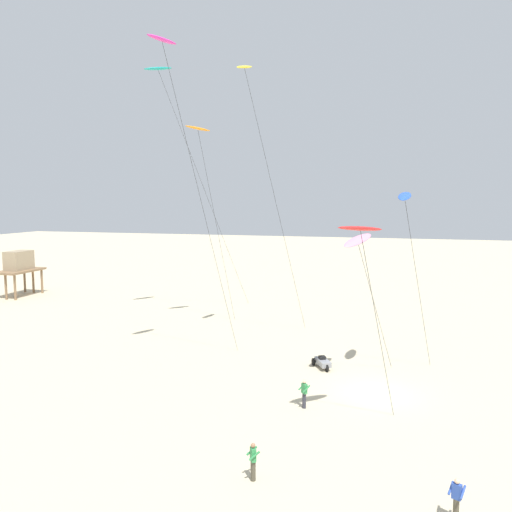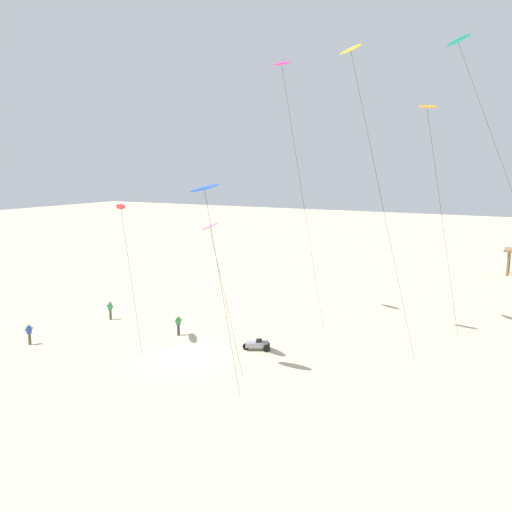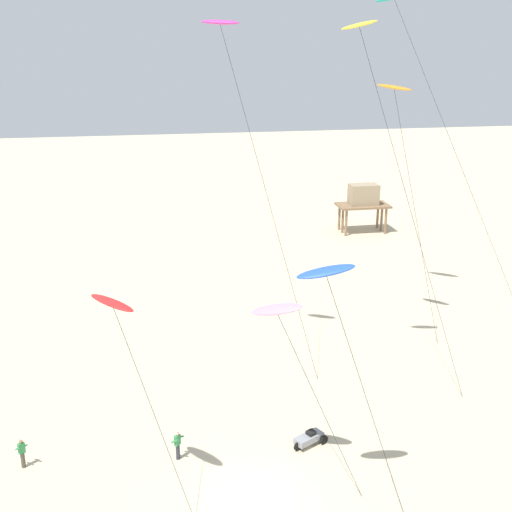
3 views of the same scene
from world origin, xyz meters
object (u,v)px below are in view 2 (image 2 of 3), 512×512
kite_flyer_nearest (178,325)px  kite_orange (428,110)px  kite_flyer_middle (110,310)px  kite_yellow (352,58)px  kite_teal (459,44)px  kite_pink (210,227)px  kite_magenta (282,68)px  kite_flyer_furthest (29,333)px  beach_buggy (258,344)px  kite_red (121,208)px  kite_blue (205,190)px

kite_flyer_nearest → kite_orange: bearing=38.5°
kite_flyer_middle → kite_orange: bearing=26.6°
kite_yellow → kite_teal: (6.02, 10.42, 2.30)m
kite_yellow → kite_pink: kite_yellow is taller
kite_magenta → kite_flyer_furthest: kite_magenta is taller
kite_orange → beach_buggy: bearing=-124.6°
kite_yellow → kite_orange: size_ratio=1.21×
kite_teal → kite_flyer_middle: size_ratio=14.71×
kite_pink → kite_flyer_middle: kite_pink is taller
kite_red → kite_blue: (9.00, -2.09, 1.59)m
kite_flyer_middle → kite_flyer_furthest: size_ratio=1.00×
kite_blue → kite_orange: bearing=61.5°
kite_red → beach_buggy: kite_red is taller
kite_red → kite_flyer_middle: (-5.37, 3.89, -9.54)m
beach_buggy → kite_blue: bearing=-100.2°
kite_teal → kite_flyer_furthest: size_ratio=14.71×
kite_yellow → kite_flyer_furthest: (-20.24, -14.20, -20.65)m
kite_yellow → kite_teal: 12.25m
kite_teal → kite_orange: bearing=-108.5°
kite_flyer_middle → kite_flyer_furthest: bearing=-94.2°
kite_red → kite_teal: 31.82m
kite_flyer_nearest → kite_flyer_middle: 8.08m
kite_flyer_furthest → beach_buggy: bearing=24.6°
kite_blue → kite_flyer_furthest: (-14.95, -2.04, -11.13)m
kite_teal → kite_pink: (-12.83, -19.80, -14.56)m
kite_flyer_middle → beach_buggy: bearing=-2.7°
kite_pink → kite_flyer_middle: bearing=166.0°
kite_magenta → kite_blue: size_ratio=1.80×
kite_orange → kite_flyer_middle: size_ratio=11.13×
kite_magenta → kite_flyer_nearest: size_ratio=13.52×
kite_red → kite_yellow: size_ratio=0.48×
kite_red → kite_yellow: bearing=35.2°
kite_magenta → kite_flyer_middle: kite_magenta is taller
kite_magenta → kite_flyer_nearest: kite_magenta is taller
kite_blue → kite_yellow: bearing=66.5°
kite_yellow → kite_orange: 8.25m
kite_yellow → kite_magenta: bearing=155.4°
kite_pink → kite_orange: kite_orange is taller
kite_flyer_furthest → beach_buggy: size_ratio=0.80×
kite_teal → beach_buggy: kite_teal is taller
kite_red → kite_flyer_nearest: 10.40m
kite_magenta → kite_orange: kite_magenta is taller
kite_teal → kite_orange: kite_teal is taller
kite_magenta → kite_teal: bearing=27.3°
kite_flyer_middle → kite_teal: bearing=32.9°
kite_flyer_furthest → kite_blue: bearing=7.8°
kite_pink → kite_flyer_furthest: 16.56m
kite_magenta → beach_buggy: (3.16, -10.36, -21.52)m
beach_buggy → kite_teal: bearing=59.1°
kite_orange → kite_flyer_furthest: 36.23m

